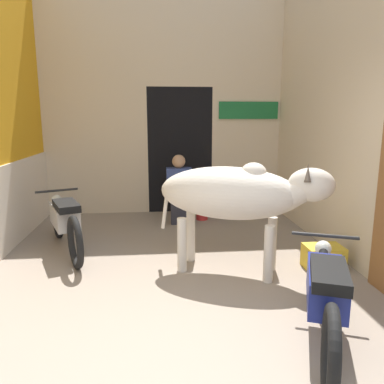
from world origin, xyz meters
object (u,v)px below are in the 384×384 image
at_px(crate, 323,257).
at_px(plastic_stool, 202,207).
at_px(motorcycle_far, 65,220).
at_px(cow, 236,194).
at_px(shopkeeper_seated, 179,187).
at_px(motorcycle_near, 326,292).

bearing_deg(crate, plastic_stool, 116.96).
distance_m(motorcycle_far, crate, 3.32).
distance_m(cow, shopkeeper_seated, 2.23).
height_order(motorcycle_near, plastic_stool, motorcycle_near).
xyz_separation_m(motorcycle_far, plastic_stool, (2.02, 1.39, -0.21)).
height_order(cow, plastic_stool, cow).
relative_size(cow, crate, 4.48).
xyz_separation_m(shopkeeper_seated, plastic_stool, (0.41, 0.12, -0.39)).
bearing_deg(plastic_stool, crate, -63.04).
distance_m(motorcycle_near, shopkeeper_seated, 3.70).
distance_m(shopkeeper_seated, plastic_stool, 0.57).
relative_size(plastic_stool, crate, 0.94).
height_order(shopkeeper_seated, crate, shopkeeper_seated).
height_order(motorcycle_near, motorcycle_far, motorcycle_far).
distance_m(motorcycle_far, shopkeeper_seated, 2.06).
bearing_deg(shopkeeper_seated, motorcycle_near, -75.42).
distance_m(cow, crate, 1.32).
relative_size(motorcycle_near, shopkeeper_seated, 1.57).
bearing_deg(motorcycle_far, cow, -22.43).
bearing_deg(motorcycle_near, plastic_stool, 98.05).
xyz_separation_m(plastic_stool, crate, (1.17, -2.30, -0.08)).
bearing_deg(plastic_stool, motorcycle_near, -81.95).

